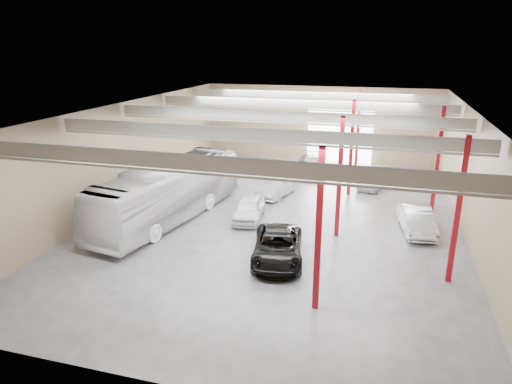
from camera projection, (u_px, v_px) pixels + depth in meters
The scene contains 8 objects.
depot_shell at pixel (286, 140), 28.46m from camera, with size 22.12×32.12×7.06m.
coach_bus at pixel (169, 192), 28.78m from camera, with size 3.05×13.04×3.63m, color silver.
black_sedan at pixel (278, 247), 23.47m from camera, with size 2.49×5.40×1.50m, color black.
car_row_a at pixel (249, 208), 29.05m from camera, with size 1.70×4.22×1.44m, color white.
car_row_b at pixel (278, 186), 33.63m from camera, with size 1.55×4.45×1.47m, color silver.
car_row_c at pixel (311, 164), 39.71m from camera, with size 2.03×5.00×1.45m, color gray.
car_right_near at pixel (417, 220), 27.10m from camera, with size 1.61×4.63×1.52m, color silver.
car_right_far at pixel (374, 179), 35.47m from camera, with size 1.66×4.14×1.41m, color silver.
Camera 1 is at (6.03, -27.03, 10.68)m, focal length 32.00 mm.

